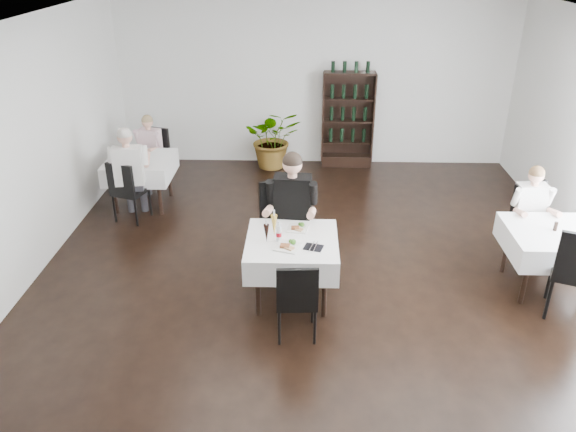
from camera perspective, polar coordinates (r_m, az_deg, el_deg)
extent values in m
plane|color=black|center=(6.70, 2.98, -8.21)|extent=(9.00, 9.00, 0.00)
plane|color=white|center=(5.58, 3.73, 18.06)|extent=(9.00, 9.00, 0.00)
plane|color=white|center=(10.28, 2.77, 13.44)|extent=(7.00, 0.00, 7.00)
cube|color=black|center=(10.54, 5.90, 5.70)|extent=(0.90, 0.28, 0.20)
cylinder|color=black|center=(6.22, -3.08, -7.32)|extent=(0.06, 0.06, 0.71)
cylinder|color=black|center=(6.84, -2.60, -3.92)|extent=(0.06, 0.06, 0.71)
cylinder|color=black|center=(6.20, 3.71, -7.44)|extent=(0.06, 0.06, 0.71)
cylinder|color=black|center=(6.82, 3.54, -4.02)|extent=(0.06, 0.06, 0.71)
cube|color=black|center=(6.32, 0.40, -2.72)|extent=(0.85, 0.85, 0.04)
cube|color=white|center=(6.37, 0.40, -3.58)|extent=(1.03, 1.03, 0.30)
cylinder|color=black|center=(8.89, -17.21, 2.35)|extent=(0.06, 0.06, 0.71)
cylinder|color=black|center=(9.48, -16.00, 4.03)|extent=(0.06, 0.06, 0.71)
cylinder|color=black|center=(8.69, -12.96, 2.34)|extent=(0.06, 0.06, 0.71)
cylinder|color=black|center=(9.30, -11.99, 4.05)|extent=(0.06, 0.06, 0.71)
cube|color=black|center=(8.95, -14.81, 5.43)|extent=(0.80, 0.80, 0.04)
cube|color=white|center=(8.99, -14.73, 4.77)|extent=(0.98, 0.98, 0.30)
cylinder|color=black|center=(6.95, 23.00, -5.69)|extent=(0.06, 0.06, 0.71)
cylinder|color=black|center=(7.50, 21.33, -2.96)|extent=(0.06, 0.06, 0.71)
cylinder|color=black|center=(7.75, 26.07, -2.93)|extent=(0.06, 0.06, 0.71)
cube|color=black|center=(7.18, 25.17, -1.65)|extent=(0.80, 0.80, 0.04)
cube|color=white|center=(7.23, 25.01, -2.42)|extent=(0.98, 0.98, 0.30)
imported|color=#276021|center=(10.26, -1.50, 7.91)|extent=(1.07, 0.96, 1.10)
cylinder|color=black|center=(6.90, -1.45, -4.56)|extent=(0.04, 0.04, 0.51)
cylinder|color=black|center=(7.27, -2.52, -2.85)|extent=(0.04, 0.04, 0.51)
cylinder|color=black|center=(7.02, 2.01, -3.95)|extent=(0.04, 0.04, 0.51)
cylinder|color=black|center=(7.39, 0.78, -2.31)|extent=(0.04, 0.04, 0.51)
cube|color=black|center=(7.00, -0.30, -1.35)|extent=(0.66, 0.66, 0.08)
cube|color=black|center=(7.07, -0.91, 1.64)|extent=(0.50, 0.23, 0.55)
cylinder|color=black|center=(6.18, 2.50, -9.17)|extent=(0.03, 0.03, 0.42)
cylinder|color=black|center=(5.89, 2.74, -11.23)|extent=(0.03, 0.03, 0.42)
cylinder|color=black|center=(6.17, -0.93, -9.23)|extent=(0.03, 0.03, 0.42)
cylinder|color=black|center=(5.88, -0.89, -11.30)|extent=(0.03, 0.03, 0.42)
cube|color=black|center=(5.89, 0.87, -8.36)|extent=(0.44, 0.44, 0.06)
cube|color=black|center=(5.59, 0.97, -7.41)|extent=(0.42, 0.07, 0.46)
cylinder|color=black|center=(9.69, -15.07, 3.81)|extent=(0.04, 0.04, 0.45)
cylinder|color=black|center=(9.99, -13.84, 4.64)|extent=(0.04, 0.04, 0.45)
cylinder|color=black|center=(9.48, -13.11, 3.53)|extent=(0.04, 0.04, 0.45)
cylinder|color=black|center=(9.79, -11.90, 4.39)|extent=(0.04, 0.04, 0.45)
cube|color=black|center=(9.65, -13.64, 5.50)|extent=(0.57, 0.57, 0.07)
cube|color=black|center=(9.72, -13.15, 7.38)|extent=(0.44, 0.19, 0.49)
cylinder|color=black|center=(8.73, -13.82, 1.34)|extent=(0.03, 0.03, 0.43)
cylinder|color=black|center=(8.46, -15.18, 0.32)|extent=(0.03, 0.03, 0.43)
cylinder|color=black|center=(8.94, -15.82, 1.68)|extent=(0.03, 0.03, 0.43)
cylinder|color=black|center=(8.67, -17.22, 0.70)|extent=(0.03, 0.03, 0.43)
cube|color=black|center=(8.60, -15.70, 2.49)|extent=(0.55, 0.55, 0.07)
cube|color=black|center=(8.36, -16.67, 3.55)|extent=(0.42, 0.18, 0.47)
cylinder|color=black|center=(7.63, 23.38, -3.85)|extent=(0.04, 0.04, 0.48)
cylinder|color=black|center=(7.88, 21.40, -2.46)|extent=(0.04, 0.04, 0.48)
cylinder|color=black|center=(7.90, 25.60, -3.25)|extent=(0.04, 0.04, 0.48)
cylinder|color=black|center=(8.15, 23.62, -1.93)|extent=(0.04, 0.04, 0.48)
cube|color=black|center=(7.77, 23.86, -1.12)|extent=(0.62, 0.62, 0.07)
cube|color=black|center=(7.79, 23.17, 1.40)|extent=(0.46, 0.23, 0.52)
cylinder|color=black|center=(7.21, 25.03, -5.88)|extent=(0.04, 0.04, 0.50)
cylinder|color=black|center=(6.83, 24.95, -7.71)|extent=(0.04, 0.04, 0.50)
cube|color=black|center=(6.90, 27.23, -5.09)|extent=(0.66, 0.66, 0.08)
cube|color=#3C3C44|center=(6.73, -0.69, -1.85)|extent=(0.19, 0.48, 0.15)
cylinder|color=#3C3C44|center=(6.73, -0.89, -5.25)|extent=(0.12, 0.12, 0.54)
cube|color=#3C3C44|center=(6.71, 1.18, -1.95)|extent=(0.19, 0.48, 0.15)
cylinder|color=#3C3C44|center=(6.71, 0.99, -5.37)|extent=(0.12, 0.12, 0.54)
cube|color=black|center=(6.74, 0.45, 1.67)|extent=(0.46, 0.28, 0.61)
cylinder|color=#DBA088|center=(6.51, -2.06, 0.51)|extent=(0.12, 0.35, 0.17)
cylinder|color=#DBA088|center=(6.46, 2.40, 0.28)|extent=(0.12, 0.35, 0.17)
sphere|color=#DBA088|center=(6.54, 0.45, 5.29)|extent=(0.23, 0.23, 0.23)
sphere|color=black|center=(6.53, 0.45, 5.56)|extent=(0.23, 0.23, 0.23)
cube|color=#3C3C44|center=(9.60, -14.58, 5.32)|extent=(0.23, 0.38, 0.12)
cylinder|color=#3C3C44|center=(9.58, -14.90, 3.47)|extent=(0.10, 0.10, 0.43)
cube|color=#3C3C44|center=(9.50, -13.70, 5.22)|extent=(0.23, 0.38, 0.12)
cylinder|color=#3C3C44|center=(9.48, -14.02, 3.35)|extent=(0.10, 0.10, 0.43)
cube|color=beige|center=(9.58, -13.81, 7.21)|extent=(0.39, 0.29, 0.48)
cylinder|color=#DBA088|center=(9.52, -15.57, 6.75)|extent=(0.15, 0.28, 0.13)
cylinder|color=#DBA088|center=(9.30, -13.51, 6.54)|extent=(0.15, 0.28, 0.13)
sphere|color=#DBA088|center=(9.46, -14.10, 9.26)|extent=(0.18, 0.18, 0.18)
sphere|color=olive|center=(9.45, -14.12, 9.41)|extent=(0.18, 0.18, 0.18)
cube|color=#3C3C44|center=(8.61, -14.83, 3.39)|extent=(0.20, 0.44, 0.14)
cylinder|color=#3C3C44|center=(8.90, -14.46, 1.97)|extent=(0.11, 0.11, 0.49)
cube|color=#3C3C44|center=(8.64, -16.15, 3.31)|extent=(0.20, 0.44, 0.14)
cylinder|color=#3C3C44|center=(8.93, -15.74, 1.89)|extent=(0.11, 0.11, 0.49)
cube|color=white|center=(8.33, -15.92, 4.94)|extent=(0.43, 0.28, 0.55)
cylinder|color=#DBA088|center=(8.55, -14.14, 5.58)|extent=(0.13, 0.32, 0.16)
cylinder|color=#DBA088|center=(8.63, -17.19, 5.37)|extent=(0.13, 0.32, 0.16)
sphere|color=#DBA088|center=(8.21, -16.26, 7.73)|extent=(0.21, 0.21, 0.21)
sphere|color=beige|center=(8.20, -16.29, 7.93)|extent=(0.21, 0.21, 0.21)
cube|color=#3C3C44|center=(7.65, 22.79, -1.33)|extent=(0.14, 0.39, 0.13)
cylinder|color=#3C3C44|center=(7.65, 22.85, -3.80)|extent=(0.10, 0.10, 0.45)
cube|color=#3C3C44|center=(7.72, 24.03, -1.32)|extent=(0.14, 0.39, 0.13)
cylinder|color=#3C3C44|center=(7.72, 24.10, -3.76)|extent=(0.10, 0.10, 0.45)
cube|color=white|center=(7.70, 23.35, 1.25)|extent=(0.37, 0.21, 0.50)
cylinder|color=#DBA088|center=(7.43, 22.53, 0.32)|extent=(0.08, 0.28, 0.14)
cylinder|color=#DBA088|center=(7.60, 25.43, 0.32)|extent=(0.08, 0.28, 0.14)
sphere|color=#DBA088|center=(7.55, 23.91, 3.81)|extent=(0.19, 0.19, 0.19)
sphere|color=brown|center=(7.54, 23.95, 4.00)|extent=(0.19, 0.19, 0.19)
cube|color=white|center=(6.51, 0.97, -1.28)|extent=(0.26, 0.26, 0.02)
cube|color=brown|center=(6.49, 0.73, -1.20)|extent=(0.09, 0.07, 0.02)
sphere|color=#366B1C|center=(6.53, 1.45, -0.87)|extent=(0.05, 0.05, 0.05)
cube|color=#966844|center=(6.46, 1.12, -1.38)|extent=(0.10, 0.09, 0.02)
cube|color=white|center=(6.13, -0.04, -3.14)|extent=(0.32, 0.32, 0.02)
cube|color=brown|center=(6.11, -0.33, -3.06)|extent=(0.11, 0.09, 0.02)
sphere|color=#366B1C|center=(6.15, 0.54, -2.64)|extent=(0.06, 0.06, 0.06)
cube|color=#966844|center=(6.07, 0.14, -3.28)|extent=(0.12, 0.11, 0.02)
cone|color=black|center=(6.19, -2.20, -1.80)|extent=(0.06, 0.06, 0.22)
cylinder|color=silver|center=(6.13, -2.22, -0.67)|extent=(0.02, 0.02, 0.05)
cone|color=#B58D2E|center=(6.32, -1.42, -0.98)|extent=(0.08, 0.08, 0.26)
cylinder|color=silver|center=(6.24, -1.44, 0.34)|extent=(0.02, 0.02, 0.06)
cylinder|color=silver|center=(6.22, -0.94, -1.75)|extent=(0.06, 0.06, 0.19)
cylinder|color=#B40A1A|center=(6.23, -0.94, -1.87)|extent=(0.06, 0.06, 0.05)
cylinder|color=silver|center=(6.17, -0.95, -0.76)|extent=(0.02, 0.02, 0.05)
cube|color=black|center=(6.14, 2.60, -3.20)|extent=(0.24, 0.21, 0.01)
cylinder|color=silver|center=(6.13, 2.39, -3.10)|extent=(0.07, 0.22, 0.01)
cylinder|color=silver|center=(6.13, 2.81, -3.11)|extent=(0.06, 0.22, 0.01)
cylinder|color=black|center=(7.16, 25.54, -0.96)|extent=(0.05, 0.05, 0.11)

